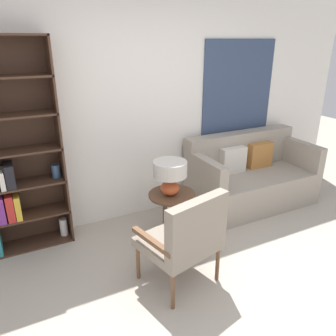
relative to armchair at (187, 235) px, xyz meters
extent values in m
plane|color=#B2A899|center=(0.07, -0.54, -0.53)|extent=(14.00, 14.00, 0.00)
cube|color=white|center=(0.07, 1.49, 0.82)|extent=(6.40, 0.06, 2.70)
cube|color=#334260|center=(1.57, 1.45, 0.88)|extent=(1.08, 0.02, 1.37)
cube|color=#422B1E|center=(-0.77, 1.31, 0.54)|extent=(0.02, 0.30, 2.13)
cube|color=#422B1E|center=(-1.27, 1.31, -0.52)|extent=(1.03, 0.30, 0.02)
cube|color=#422B1E|center=(-1.27, 1.45, 0.54)|extent=(1.03, 0.01, 2.13)
cube|color=#422B1E|center=(-1.27, 1.31, -0.17)|extent=(1.03, 0.30, 0.02)
cylinder|color=white|center=(-0.84, 1.31, -0.41)|extent=(0.08, 0.08, 0.20)
cube|color=#422B1E|center=(-1.27, 1.31, 0.19)|extent=(1.03, 0.30, 0.02)
cube|color=#7A338C|center=(-1.41, 1.26, -0.02)|extent=(0.07, 0.19, 0.28)
cube|color=red|center=(-1.33, 1.28, -0.02)|extent=(0.07, 0.23, 0.28)
cube|color=gold|center=(-1.26, 1.26, -0.03)|extent=(0.05, 0.18, 0.26)
cube|color=#422B1E|center=(-1.27, 1.31, 0.54)|extent=(1.03, 0.30, 0.02)
cube|color=silver|center=(-1.35, 1.28, 0.29)|extent=(0.05, 0.22, 0.19)
cube|color=black|center=(-1.28, 1.27, 0.32)|extent=(0.08, 0.21, 0.24)
cylinder|color=#334C6B|center=(-0.84, 1.31, 0.27)|extent=(0.09, 0.09, 0.15)
cylinder|color=brown|center=(0.18, 0.41, -0.35)|extent=(0.04, 0.04, 0.36)
cylinder|color=brown|center=(-0.35, 0.28, -0.35)|extent=(0.04, 0.04, 0.36)
cylinder|color=brown|center=(0.29, -0.07, -0.35)|extent=(0.04, 0.04, 0.36)
cylinder|color=brown|center=(-0.23, -0.19, -0.35)|extent=(0.04, 0.04, 0.36)
cube|color=gray|center=(-0.03, 0.11, -0.13)|extent=(0.73, 0.70, 0.08)
cube|color=gray|center=(0.03, -0.12, 0.15)|extent=(0.62, 0.24, 0.47)
cube|color=brown|center=(0.25, 0.18, 0.01)|extent=(0.17, 0.51, 0.04)
cube|color=brown|center=(-0.31, 0.04, 0.01)|extent=(0.17, 0.51, 0.04)
cube|color=#9E9384|center=(1.57, 1.00, -0.31)|extent=(1.66, 0.82, 0.44)
cube|color=#9E9384|center=(1.57, 1.31, 0.15)|extent=(1.66, 0.20, 0.49)
cube|color=#9E9384|center=(0.80, 1.00, 0.08)|extent=(0.12, 0.82, 0.34)
cube|color=#9E9384|center=(2.35, 1.00, 0.08)|extent=(0.12, 0.82, 0.34)
cube|color=beige|center=(1.35, 1.16, 0.08)|extent=(0.36, 0.12, 0.34)
cube|color=#B27538|center=(1.80, 1.16, 0.08)|extent=(0.36, 0.12, 0.34)
cylinder|color=brown|center=(0.25, 0.77, -0.01)|extent=(0.51, 0.51, 0.02)
cylinder|color=brown|center=(0.25, 0.92, -0.28)|extent=(0.03, 0.03, 0.50)
cylinder|color=brown|center=(0.12, 0.69, -0.28)|extent=(0.03, 0.03, 0.50)
cylinder|color=brown|center=(0.39, 0.69, -0.28)|extent=(0.03, 0.03, 0.50)
ellipsoid|color=#C65128|center=(0.23, 0.77, 0.08)|extent=(0.20, 0.20, 0.16)
cylinder|color=tan|center=(0.23, 0.77, 0.19)|extent=(0.02, 0.02, 0.06)
cylinder|color=beige|center=(0.23, 0.77, 0.30)|extent=(0.36, 0.36, 0.16)
camera|label=1|loc=(-1.21, -2.06, 1.55)|focal=35.00mm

